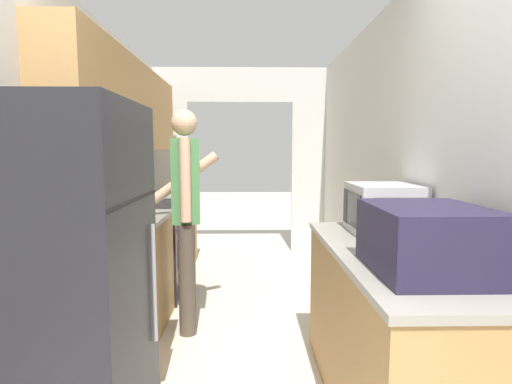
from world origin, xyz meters
TOP-DOWN VIEW (x-y plane):
  - wall_left at (-1.11, 1.95)m, footprint 0.38×6.68m
  - wall_right at (1.19, 1.54)m, footprint 0.06×6.68m
  - wall_far_with_doorway at (0.00, 4.31)m, footprint 2.71×0.06m
  - counter_left at (-0.86, 2.48)m, footprint 0.62×2.82m
  - counter_right at (0.86, 0.85)m, footprint 0.62×1.61m
  - refrigerator at (-0.79, 0.72)m, footprint 0.76×0.79m
  - range_oven at (-0.85, 2.69)m, footprint 0.66×0.76m
  - person at (-0.37, 1.89)m, footprint 0.55×0.42m
  - suitcase at (0.86, 0.49)m, footprint 0.45×0.56m
  - microwave at (0.94, 1.28)m, footprint 0.40×0.45m

SIDE VIEW (x-z plane):
  - counter_right at x=0.86m, z-range 0.00..0.90m
  - counter_left at x=-0.86m, z-range 0.00..0.90m
  - range_oven at x=-0.85m, z-range -0.06..0.97m
  - refrigerator at x=-0.79m, z-range 0.00..1.64m
  - person at x=-0.37m, z-range 0.07..1.78m
  - suitcase at x=0.86m, z-range 0.90..1.18m
  - microwave at x=0.94m, z-range 0.90..1.20m
  - wall_right at x=1.19m, z-range 0.00..2.50m
  - wall_far_with_doorway at x=0.00m, z-range 0.17..2.67m
  - wall_left at x=-1.11m, z-range 0.23..2.73m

